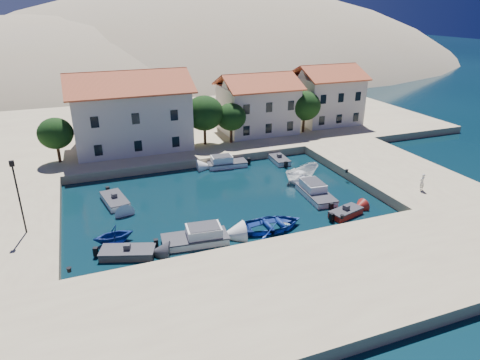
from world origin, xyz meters
The scene contains 23 objects.
ground centered at (0.00, 0.00, 0.00)m, with size 400.00×400.00×0.00m, color black.
quay_south centered at (0.00, -6.00, 0.50)m, with size 52.00×12.00×1.00m, color tan.
quay_east centered at (20.50, 10.00, 0.50)m, with size 11.00×20.00×1.00m, color tan.
quay_west centered at (-19.00, 10.00, 0.50)m, with size 8.00×20.00×1.00m, color tan.
quay_north centered at (2.00, 38.00, 0.50)m, with size 80.00×36.00×1.00m, color tan.
hills centered at (20.64, 123.62, -23.40)m, with size 254.00×176.00×99.00m.
building_left centered at (-6.00, 28.00, 5.94)m, with size 14.70×9.45×9.70m.
building_mid centered at (12.00, 29.00, 5.22)m, with size 10.50×8.40×8.30m.
building_right centered at (24.00, 30.00, 5.47)m, with size 9.45×8.40×8.80m.
trees centered at (4.51, 25.46, 4.84)m, with size 37.30×5.30×6.45m.
lamppost centered at (-17.50, 8.00, 4.75)m, with size 0.35×0.25×6.22m.
bollards centered at (2.80, 3.87, 1.15)m, with size 29.36×9.56×0.30m.
motorboat_grey_sw centered at (-10.09, 3.04, 0.29)m, with size 4.58×3.12×1.25m.
cabin_cruiser_south centered at (-4.62, 3.08, 0.48)m, with size 5.63×2.84×1.60m.
rowboat_south centered at (2.35, 2.98, 0.00)m, with size 3.89×5.45×1.13m, color navy.
motorboat_red_se centered at (9.82, 2.80, 0.30)m, with size 3.64×2.38×1.25m.
cabin_cruiser_east centered at (9.30, 7.38, 0.48)m, with size 2.66×5.72×1.60m.
boat_east centered at (10.19, 11.99, 0.00)m, with size 1.73×4.61×1.78m, color white.
motorboat_white_ne centered at (10.40, 18.19, 0.29)m, with size 1.93×3.75×1.25m.
rowboat_west centered at (-10.89, 5.54, 0.00)m, with size 2.79×3.23×1.70m, color navy.
motorboat_white_west centered at (-10.01, 13.30, 0.29)m, with size 2.63×4.59×1.25m.
cabin_cruiser_north centered at (3.79, 19.00, 0.48)m, with size 4.89×2.37×1.60m.
pedestrian centered at (18.82, 3.18, 1.88)m, with size 0.64×0.42×1.77m, color white.
Camera 1 is at (-12.17, -26.92, 18.35)m, focal length 32.00 mm.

